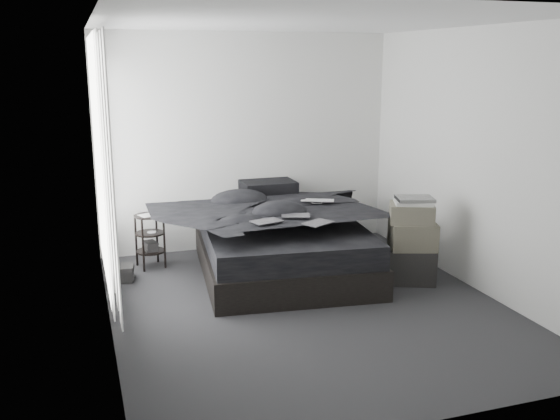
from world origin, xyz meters
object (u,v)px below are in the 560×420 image
object	(u,v)px
side_stand	(150,241)
box_lower	(410,265)
bed	(281,257)
laptop	(317,195)

from	to	relation	value
side_stand	box_lower	bearing A→B (deg)	-27.74
bed	box_lower	world-z (taller)	box_lower
laptop	side_stand	world-z (taller)	laptop
bed	laptop	xyz separation A→B (m)	(0.42, 0.01, 0.68)
side_stand	box_lower	xyz separation A→B (m)	(2.53, -1.33, -0.11)
bed	side_stand	size ratio (longest dim) A/B	3.81
laptop	side_stand	xyz separation A→B (m)	(-1.77, 0.58, -0.53)
bed	side_stand	bearing A→B (deg)	162.64
bed	laptop	world-z (taller)	laptop
laptop	side_stand	distance (m)	1.94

